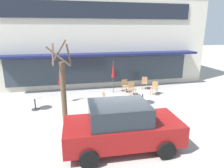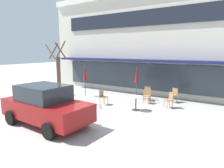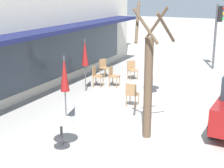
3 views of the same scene
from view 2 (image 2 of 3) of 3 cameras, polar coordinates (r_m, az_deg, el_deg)
The scene contains 13 objects.
ground_plane at distance 10.44m, azimuth -6.94°, elevation -8.57°, with size 80.00×80.00×0.00m, color #ADA8A0.
building_facade at distance 18.70m, azimuth 13.13°, elevation 11.08°, with size 16.70×9.10×7.66m.
cafe_table_near_wall at distance 14.89m, azimuth -13.66°, elevation -1.28°, with size 0.70×0.70×0.76m.
cafe_table_streetside at distance 10.98m, azimuth 6.85°, elevation -4.86°, with size 0.70×0.70×0.76m.
patio_umbrella_green_folded at distance 13.51m, azimuth 7.05°, elevation 2.62°, with size 0.28×0.28×2.20m.
patio_umbrella_cream_folded at distance 14.33m, azimuth -7.74°, elevation 2.99°, with size 0.28×0.28×2.20m.
cafe_chair_0 at distance 13.19m, azimuth 17.27°, elevation -2.76°, with size 0.53×0.53×0.89m.
cafe_chair_1 at distance 12.59m, azimuth 10.05°, elevation -3.05°, with size 0.42×0.42×0.89m.
cafe_chair_2 at distance 12.07m, azimuth -2.65°, elevation -3.45°, with size 0.40×0.40×0.89m.
cafe_chair_3 at distance 13.28m, azimuth 9.98°, elevation -2.39°, with size 0.46×0.46×0.89m.
cafe_chair_4 at distance 11.84m, azimuth 16.14°, elevation -4.08°, with size 0.57×0.57×0.89m.
parked_sedan at distance 9.22m, azimuth -18.44°, elevation -5.74°, with size 4.26×2.13×1.76m.
street_tree at distance 12.30m, azimuth -15.02°, elevation 2.09°, with size 1.03×1.07×3.82m.
Camera 2 is at (6.40, -7.59, 3.21)m, focal length 32.00 mm.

